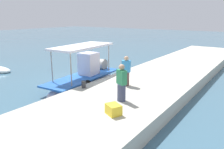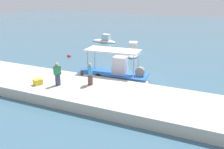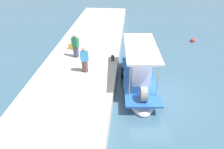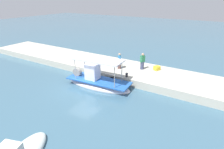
% 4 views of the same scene
% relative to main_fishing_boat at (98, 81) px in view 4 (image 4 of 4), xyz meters
% --- Properties ---
extents(ground_plane, '(120.00, 120.00, 0.00)m').
position_rel_main_fishing_boat_xyz_m(ground_plane, '(1.04, 0.84, -0.48)').
color(ground_plane, '#3F657B').
extents(dock_quay, '(36.00, 5.11, 0.74)m').
position_rel_main_fishing_boat_xyz_m(dock_quay, '(1.04, -4.01, -0.11)').
color(dock_quay, beige).
rests_on(dock_quay, ground_plane).
extents(main_fishing_boat, '(6.36, 2.42, 3.03)m').
position_rel_main_fishing_boat_xyz_m(main_fishing_boat, '(0.00, 0.00, 0.00)').
color(main_fishing_boat, white).
rests_on(main_fishing_boat, ground_plane).
extents(fisherman_near_bollard, '(0.48, 0.53, 1.66)m').
position_rel_main_fishing_boat_xyz_m(fisherman_near_bollard, '(-0.35, -3.44, 1.01)').
color(fisherman_near_bollard, brown).
rests_on(fisherman_near_bollard, dock_quay).
extents(fisherman_by_crate, '(0.50, 0.55, 1.71)m').
position_rel_main_fishing_boat_xyz_m(fisherman_by_crate, '(-2.45, -4.50, 1.03)').
color(fisherman_by_crate, '#3D4463').
rests_on(fisherman_by_crate, dock_quay).
extents(mooring_bollard, '(0.24, 0.24, 0.38)m').
position_rel_main_fishing_boat_xyz_m(mooring_bollard, '(-2.05, -1.82, 0.45)').
color(mooring_bollard, '#2D2D33').
rests_on(mooring_bollard, dock_quay).
extents(cargo_crate, '(0.68, 0.74, 0.42)m').
position_rel_main_fishing_boat_xyz_m(cargo_crate, '(-3.85, -5.04, 0.47)').
color(cargo_crate, yellow).
rests_on(cargo_crate, dock_quay).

